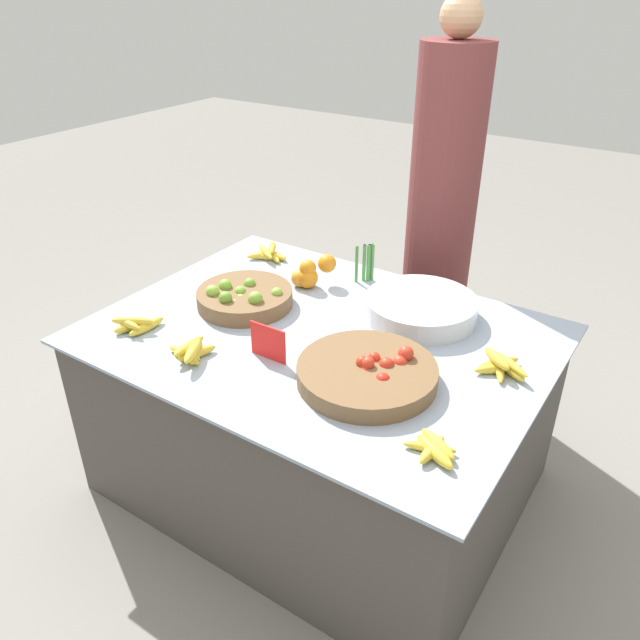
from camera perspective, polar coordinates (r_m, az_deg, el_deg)
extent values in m
plane|color=gray|center=(2.57, 0.00, -14.29)|extent=(12.00, 12.00, 0.00)
cube|color=#4C4742|center=(2.35, 0.00, -8.42)|extent=(1.46, 1.09, 0.67)
cube|color=#99A8BC|center=(2.16, 0.00, -1.29)|extent=(1.52, 1.14, 0.01)
cylinder|color=brown|center=(2.33, -6.88, 2.04)|extent=(0.35, 0.35, 0.06)
sphere|color=#6BA333|center=(2.36, -6.45, 3.30)|extent=(0.04, 0.04, 0.04)
sphere|color=#7AB238|center=(2.23, -5.93, 1.95)|extent=(0.05, 0.05, 0.05)
sphere|color=#89BC42|center=(2.30, -7.26, 1.80)|extent=(0.05, 0.05, 0.05)
sphere|color=#89BC42|center=(2.28, -3.97, 2.47)|extent=(0.04, 0.04, 0.04)
sphere|color=#7AB238|center=(2.40, -7.16, 2.80)|extent=(0.05, 0.05, 0.05)
sphere|color=#7AB238|center=(2.32, -7.27, 2.59)|extent=(0.04, 0.04, 0.04)
sphere|color=#7AB238|center=(2.35, -8.66, 3.15)|extent=(0.05, 0.05, 0.05)
sphere|color=#7AB238|center=(2.40, -5.77, 2.85)|extent=(0.05, 0.05, 0.05)
sphere|color=#6BA333|center=(2.32, -6.54, 1.86)|extent=(0.04, 0.04, 0.04)
sphere|color=#89BC42|center=(2.31, -9.81, 2.58)|extent=(0.05, 0.05, 0.05)
sphere|color=#6BA333|center=(2.27, -7.79, 1.27)|extent=(0.05, 0.05, 0.05)
sphere|color=#6BA333|center=(2.25, -8.64, 2.01)|extent=(0.05, 0.05, 0.05)
cylinder|color=brown|center=(1.90, 4.32, -4.91)|extent=(0.43, 0.43, 0.06)
sphere|color=red|center=(1.88, 7.48, -5.48)|extent=(0.04, 0.04, 0.04)
sphere|color=red|center=(1.78, 4.08, -7.41)|extent=(0.04, 0.04, 0.04)
sphere|color=red|center=(1.92, 4.98, -3.46)|extent=(0.04, 0.04, 0.04)
sphere|color=red|center=(1.88, 4.42, -3.95)|extent=(0.04, 0.04, 0.04)
sphere|color=red|center=(1.92, 7.32, -3.93)|extent=(0.05, 0.05, 0.05)
sphere|color=red|center=(1.89, 3.89, -3.86)|extent=(0.04, 0.04, 0.04)
sphere|color=red|center=(1.93, 7.85, -3.05)|extent=(0.05, 0.05, 0.05)
sphere|color=red|center=(1.90, 6.09, -4.11)|extent=(0.05, 0.05, 0.05)
sphere|color=red|center=(1.94, 3.10, -4.01)|extent=(0.05, 0.05, 0.05)
sphere|color=red|center=(1.79, 3.38, -7.11)|extent=(0.05, 0.05, 0.05)
sphere|color=red|center=(1.90, 4.30, -4.81)|extent=(0.04, 0.04, 0.04)
sphere|color=red|center=(1.85, 5.75, -5.51)|extent=(0.05, 0.05, 0.05)
sphere|color=red|center=(1.89, 4.16, -4.75)|extent=(0.05, 0.05, 0.05)
sphere|color=red|center=(1.92, 5.45, -4.46)|extent=(0.05, 0.05, 0.05)
sphere|color=orange|center=(2.45, -1.11, 3.80)|extent=(0.07, 0.07, 0.07)
sphere|color=orange|center=(2.44, -1.14, 3.89)|extent=(0.08, 0.08, 0.08)
sphere|color=orange|center=(2.46, -1.85, 3.87)|extent=(0.07, 0.07, 0.07)
sphere|color=orange|center=(2.43, -1.12, 4.77)|extent=(0.07, 0.07, 0.07)
sphere|color=orange|center=(2.45, 0.64, 5.19)|extent=(0.07, 0.07, 0.07)
cylinder|color=silver|center=(2.26, 9.20, 1.10)|extent=(0.40, 0.40, 0.08)
cube|color=red|center=(1.99, -4.77, -2.06)|extent=(0.13, 0.01, 0.12)
cylinder|color=#428438|center=(2.48, 3.36, 5.13)|extent=(0.01, 0.01, 0.16)
cylinder|color=#4C8E42|center=(2.49, 4.07, 5.22)|extent=(0.01, 0.01, 0.16)
cylinder|color=#428438|center=(2.49, 4.50, 5.23)|extent=(0.01, 0.01, 0.16)
cylinder|color=#4C8E42|center=(2.49, 4.42, 5.19)|extent=(0.01, 0.01, 0.16)
cylinder|color=#4C8E42|center=(2.49, 4.03, 5.22)|extent=(0.01, 0.01, 0.16)
cylinder|color=#4C8E42|center=(2.50, 4.71, 5.30)|extent=(0.01, 0.01, 0.16)
cylinder|color=#4C8E42|center=(2.49, 4.50, 5.22)|extent=(0.01, 0.01, 0.16)
cylinder|color=#4C8E42|center=(2.50, 4.82, 5.27)|extent=(0.01, 0.01, 0.16)
ellipsoid|color=gold|center=(1.69, 10.73, -11.11)|extent=(0.13, 0.10, 0.03)
ellipsoid|color=gold|center=(1.66, 10.43, -11.75)|extent=(0.14, 0.10, 0.04)
ellipsoid|color=gold|center=(1.67, 10.21, -11.57)|extent=(0.04, 0.13, 0.03)
ellipsoid|color=gold|center=(1.68, 9.97, -11.40)|extent=(0.14, 0.07, 0.03)
ellipsoid|color=gold|center=(2.71, -4.67, 5.92)|extent=(0.12, 0.05, 0.03)
ellipsoid|color=gold|center=(2.72, -5.17, 5.91)|extent=(0.12, 0.13, 0.03)
ellipsoid|color=gold|center=(2.70, -4.23, 5.79)|extent=(0.12, 0.09, 0.03)
ellipsoid|color=gold|center=(2.70, -4.60, 5.78)|extent=(0.14, 0.09, 0.03)
ellipsoid|color=gold|center=(2.72, -4.22, 5.94)|extent=(0.15, 0.05, 0.03)
ellipsoid|color=gold|center=(2.70, -5.02, 6.26)|extent=(0.15, 0.11, 0.03)
ellipsoid|color=gold|center=(2.72, -4.41, 6.62)|extent=(0.10, 0.12, 0.03)
ellipsoid|color=gold|center=(2.02, 15.88, -4.28)|extent=(0.13, 0.12, 0.03)
ellipsoid|color=gold|center=(2.02, 16.10, -4.28)|extent=(0.08, 0.15, 0.03)
ellipsoid|color=gold|center=(2.03, 16.94, -4.25)|extent=(0.14, 0.11, 0.03)
ellipsoid|color=gold|center=(2.04, 15.92, -3.89)|extent=(0.12, 0.15, 0.03)
ellipsoid|color=gold|center=(2.01, 16.98, -3.86)|extent=(0.15, 0.10, 0.03)
ellipsoid|color=gold|center=(2.01, 15.88, -3.42)|extent=(0.12, 0.10, 0.04)
ellipsoid|color=gold|center=(2.05, -11.28, -2.91)|extent=(0.10, 0.13, 0.03)
ellipsoid|color=gold|center=(2.07, -12.35, -2.95)|extent=(0.13, 0.03, 0.03)
ellipsoid|color=gold|center=(2.05, -11.20, -2.98)|extent=(0.08, 0.14, 0.03)
ellipsoid|color=gold|center=(2.04, -12.14, -3.35)|extent=(0.12, 0.04, 0.03)
ellipsoid|color=gold|center=(2.06, -11.86, -2.96)|extent=(0.12, 0.05, 0.03)
ellipsoid|color=gold|center=(2.01, -11.56, -2.80)|extent=(0.09, 0.14, 0.03)
ellipsoid|color=gold|center=(2.05, -11.89, -2.36)|extent=(0.04, 0.14, 0.03)
ellipsoid|color=gold|center=(2.27, -16.49, -0.39)|extent=(0.12, 0.06, 0.03)
ellipsoid|color=gold|center=(2.26, -16.98, -0.54)|extent=(0.06, 0.12, 0.03)
ellipsoid|color=gold|center=(2.24, -15.57, -0.56)|extent=(0.04, 0.15, 0.03)
ellipsoid|color=gold|center=(2.24, -16.79, -0.09)|extent=(0.14, 0.10, 0.03)
ellipsoid|color=gold|center=(2.24, -17.18, -0.29)|extent=(0.13, 0.03, 0.03)
cylinder|color=brown|center=(2.85, 10.90, 8.27)|extent=(0.30, 0.30, 1.54)
sphere|color=tan|center=(2.67, 12.80, 25.51)|extent=(0.16, 0.16, 0.16)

